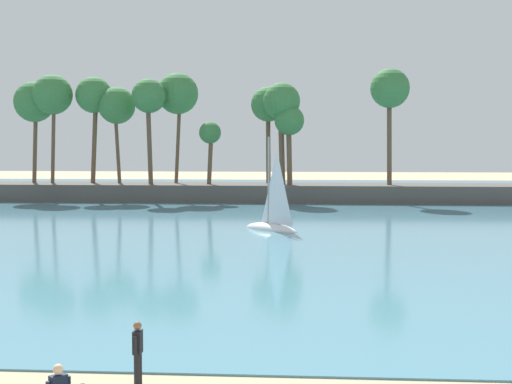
# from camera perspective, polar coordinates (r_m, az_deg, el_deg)

# --- Properties ---
(sea) EXTENTS (220.00, 93.69, 0.06)m
(sea) POSITION_cam_1_polar(r_m,az_deg,el_deg) (65.34, 2.79, -1.27)
(sea) COLOR teal
(sea) RESTS_ON ground
(palm_headland) EXTENTS (94.95, 6.52, 13.23)m
(palm_headland) POSITION_cam_1_polar(r_m,az_deg,el_deg) (72.23, -0.53, 2.77)
(palm_headland) COLOR #514C47
(palm_headland) RESTS_ON ground
(person_at_waterline) EXTENTS (0.21, 0.55, 1.67)m
(person_at_waterline) POSITION_cam_1_polar(r_m,az_deg,el_deg) (18.49, -9.41, -12.47)
(person_at_waterline) COLOR black
(person_at_waterline) RESTS_ON ground
(sailboat_near_shore) EXTENTS (4.42, 4.24, 6.84)m
(sailboat_near_shore) POSITION_cam_1_polar(r_m,az_deg,el_deg) (48.94, 1.29, -2.32)
(sailboat_near_shore) COLOR white
(sailboat_near_shore) RESTS_ON sea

